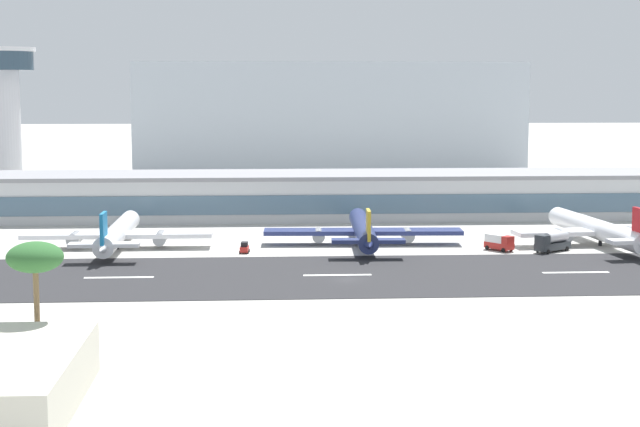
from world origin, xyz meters
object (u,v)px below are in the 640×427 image
distant_hotel_block (329,120)px  control_tower (5,105)px  terminal_building (342,195)px  service_baggage_tug_2 (244,248)px  airliner_red_tail_gate_2 (600,231)px  service_fuel_truck_1 (553,242)px  airliner_gold_tail_gate_1 (363,231)px  airliner_blue_tail_gate_0 (117,234)px  service_box_truck_0 (499,242)px  palm_tree_0 (35,259)px

distant_hotel_block → control_tower: bearing=-141.4°
terminal_building → service_baggage_tug_2: size_ratio=65.22×
airliner_red_tail_gate_2 → service_fuel_truck_1: 13.92m
airliner_gold_tail_gate_1 → airliner_blue_tail_gate_0: bearing=94.6°
control_tower → distant_hotel_block: 121.99m
control_tower → airliner_gold_tail_gate_1: bearing=-40.5°
terminal_building → airliner_gold_tail_gate_1: terminal_building is taller
airliner_blue_tail_gate_0 → service_baggage_tug_2: airliner_blue_tail_gate_0 is taller
service_baggage_tug_2 → control_tower: bearing=-137.4°
terminal_building → airliner_blue_tail_gate_0: size_ratio=4.71×
distant_hotel_block → airliner_gold_tail_gate_1: 155.57m
control_tower → distant_hotel_block: control_tower is taller
terminal_building → service_baggage_tug_2: 58.85m
terminal_building → control_tower: size_ratio=4.98×
service_box_truck_0 → distant_hotel_block: bearing=151.3°
airliner_gold_tail_gate_1 → service_baggage_tug_2: airliner_gold_tail_gate_1 is taller
control_tower → palm_tree_0: bearing=-75.1°
terminal_building → service_fuel_truck_1: (37.86, -55.82, -3.58)m
service_box_truck_0 → palm_tree_0: size_ratio=0.41×
service_baggage_tug_2 → terminal_building: bearing=160.8°
terminal_building → airliner_gold_tail_gate_1: size_ratio=4.76×
airliner_gold_tail_gate_1 → palm_tree_0: palm_tree_0 is taller
terminal_building → airliner_red_tail_gate_2: terminal_building is taller
airliner_blue_tail_gate_0 → service_fuel_truck_1: bearing=-95.7°
distant_hotel_block → service_baggage_tug_2: bearing=-99.7°
service_fuel_truck_1 → service_baggage_tug_2: (-61.62, 2.18, -0.98)m
service_fuel_truck_1 → palm_tree_0: palm_tree_0 is taller
airliner_red_tail_gate_2 → service_fuel_truck_1: (-12.02, -6.92, -1.15)m
service_fuel_truck_1 → palm_tree_0: size_ratio=0.56×
airliner_red_tail_gate_2 → service_fuel_truck_1: size_ratio=5.65×
distant_hotel_block → airliner_red_tail_gate_2: distant_hotel_block is taller
airliner_red_tail_gate_2 → distant_hotel_block: bearing=10.5°
terminal_building → service_baggage_tug_2: (-23.76, -53.64, -4.57)m
airliner_gold_tail_gate_1 → service_box_truck_0: bearing=-105.2°
airliner_blue_tail_gate_0 → service_baggage_tug_2: size_ratio=13.86×
service_box_truck_0 → service_fuel_truck_1: service_fuel_truck_1 is taller
distant_hotel_block → service_box_truck_0: size_ratio=21.85×
terminal_building → service_baggage_tug_2: bearing=-113.9°
airliner_gold_tail_gate_1 → service_fuel_truck_1: 38.49m
terminal_building → airliner_red_tail_gate_2: bearing=-44.4°
terminal_building → airliner_blue_tail_gate_0: bearing=-136.5°
terminal_building → palm_tree_0: size_ratio=14.40×
airliner_blue_tail_gate_0 → palm_tree_0: palm_tree_0 is taller
terminal_building → service_box_truck_0: 60.62m
distant_hotel_block → airliner_red_tail_gate_2: bearing=-73.8°
airliner_blue_tail_gate_0 → airliner_gold_tail_gate_1: bearing=-88.0°
control_tower → airliner_gold_tail_gate_1: 123.54m
airliner_blue_tail_gate_0 → palm_tree_0: (3.06, -86.39, 9.93)m
terminal_building → airliner_red_tail_gate_2: size_ratio=4.55×
distant_hotel_block → palm_tree_0: bearing=-101.8°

